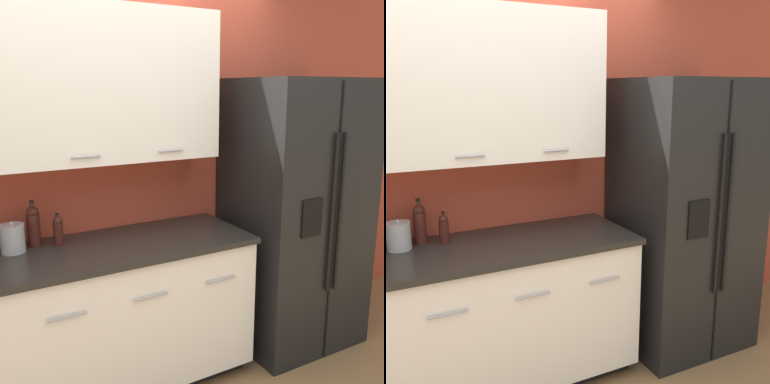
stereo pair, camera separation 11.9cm
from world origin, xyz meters
The scene contains 6 objects.
wall_back centered at (-0.05, 1.04, 1.44)m, with size 10.00×0.39×2.60m.
counter_unit centered at (-0.19, 0.75, 0.47)m, with size 1.90×0.64×0.93m.
refrigerator centered at (1.28, 0.69, 0.94)m, with size 0.87×0.75×1.88m.
wine_bottle centered at (-0.45, 0.94, 1.06)m, with size 0.07×0.07×0.27m.
oil_bottle centered at (-0.33, 0.88, 1.02)m, with size 0.06×0.06×0.19m.
steel_canister centered at (-0.58, 0.89, 1.01)m, with size 0.14×0.14×0.17m.
Camera 2 is at (-0.76, -1.69, 1.81)m, focal length 42.00 mm.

